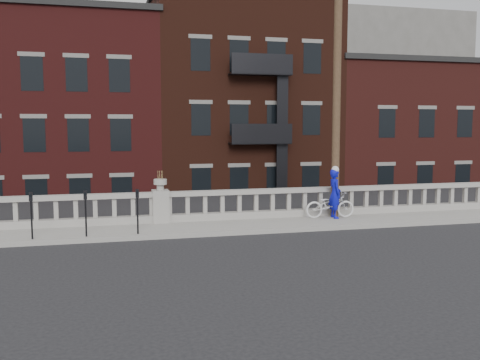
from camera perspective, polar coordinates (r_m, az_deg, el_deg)
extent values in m
plane|color=black|center=(14.52, -6.85, -7.80)|extent=(120.00, 120.00, 0.00)
cube|color=gray|center=(17.42, -8.13, -5.27)|extent=(32.00, 2.20, 0.15)
cube|color=gray|center=(18.31, -8.45, -4.09)|extent=(28.00, 0.34, 0.25)
cube|color=gray|center=(18.19, -8.49, -1.53)|extent=(28.00, 0.34, 0.16)
cube|color=gray|center=(18.25, -8.47, -2.78)|extent=(0.55, 0.55, 1.10)
cylinder|color=gray|center=(18.16, -8.50, -0.75)|extent=(0.24, 0.24, 0.20)
cylinder|color=gray|center=(18.14, -8.51, -0.18)|extent=(0.44, 0.44, 0.18)
cube|color=#605E59|center=(19.30, -8.44, -11.84)|extent=(36.00, 0.50, 5.15)
cube|color=black|center=(40.92, -11.47, -6.50)|extent=(80.00, 44.00, 0.50)
cube|color=#595651|center=(23.35, -14.43, -10.29)|extent=(16.00, 7.00, 4.00)
cube|color=#595651|center=(52.63, 12.73, 6.34)|extent=(14.00, 14.00, 18.00)
cube|color=#491514|center=(34.06, -17.97, 3.18)|extent=(10.00, 14.00, 14.00)
cube|color=black|center=(34.51, -18.35, 15.12)|extent=(10.30, 14.30, 0.30)
cube|color=#35160E|center=(34.84, -1.31, 4.75)|extent=(10.00, 14.00, 15.50)
cube|color=black|center=(35.58, -1.34, 17.58)|extent=(10.30, 14.30, 0.30)
cube|color=#4A1A16|center=(38.40, 13.41, 2.08)|extent=(10.00, 14.00, 12.00)
cube|color=black|center=(38.51, 13.63, 11.25)|extent=(10.30, 14.30, 0.30)
cylinder|color=#422D1E|center=(19.40, 10.31, 10.88)|extent=(0.28, 0.28, 10.00)
cylinder|color=black|center=(16.51, -21.34, -4.02)|extent=(0.05, 0.05, 1.10)
cube|color=black|center=(16.42, -21.42, -1.68)|extent=(0.10, 0.08, 0.26)
cube|color=black|center=(16.37, -21.45, -1.56)|extent=(0.06, 0.01, 0.08)
cylinder|color=black|center=(16.39, -16.12, -3.92)|extent=(0.05, 0.05, 1.10)
cube|color=black|center=(16.29, -16.18, -1.56)|extent=(0.10, 0.08, 0.26)
cube|color=black|center=(16.24, -16.19, -1.44)|extent=(0.06, 0.01, 0.08)
cylinder|color=black|center=(16.41, -10.86, -3.79)|extent=(0.05, 0.05, 1.10)
cube|color=black|center=(16.31, -10.91, -1.43)|extent=(0.10, 0.08, 0.26)
cube|color=black|center=(16.26, -10.90, -1.31)|extent=(0.06, 0.01, 0.08)
imported|color=silver|center=(19.22, 9.57, -2.62)|extent=(1.80, 0.74, 0.93)
imported|color=#0C0FB5|center=(19.15, 10.08, -1.44)|extent=(0.44, 0.65, 1.74)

